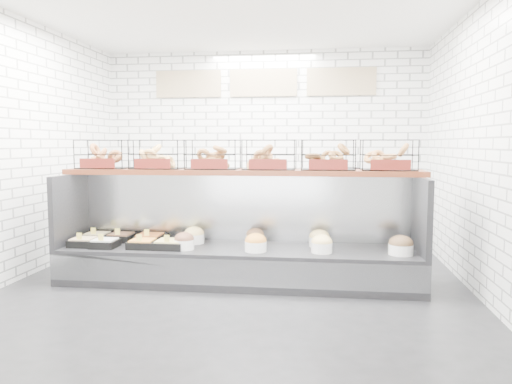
# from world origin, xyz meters

# --- Properties ---
(ground) EXTENTS (5.50, 5.50, 0.00)m
(ground) POSITION_xyz_m (0.00, 0.00, 0.00)
(ground) COLOR black
(ground) RESTS_ON ground
(room_shell) EXTENTS (5.02, 5.51, 3.01)m
(room_shell) POSITION_xyz_m (0.00, 0.60, 2.06)
(room_shell) COLOR white
(room_shell) RESTS_ON ground
(display_case) EXTENTS (4.00, 0.90, 1.20)m
(display_case) POSITION_xyz_m (-0.02, 0.34, 0.33)
(display_case) COLOR black
(display_case) RESTS_ON ground
(bagel_shelf) EXTENTS (4.10, 0.50, 0.40)m
(bagel_shelf) POSITION_xyz_m (0.00, 0.52, 1.39)
(bagel_shelf) COLOR #501F11
(bagel_shelf) RESTS_ON display_case
(prep_counter) EXTENTS (4.00, 0.60, 1.20)m
(prep_counter) POSITION_xyz_m (-0.00, 2.43, 0.47)
(prep_counter) COLOR #93969B
(prep_counter) RESTS_ON ground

